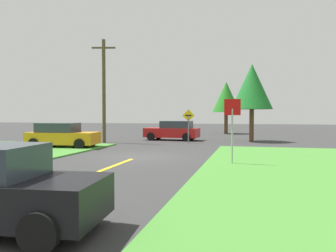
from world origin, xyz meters
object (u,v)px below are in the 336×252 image
Objects in this scene: utility_pole_mid at (104,89)px; direction_sign at (188,122)px; car_approaching_junction at (173,131)px; oak_tree_left at (252,87)px; parked_car_near_building at (62,135)px; stop_sign at (232,119)px; pine_tree_center at (226,97)px.

utility_pole_mid is 3.09× the size of direction_sign.
oak_tree_left reaches higher than car_approaching_junction.
parked_car_near_building is at bearing -145.56° from oak_tree_left.
stop_sign is 13.92m from utility_pole_mid.
car_approaching_junction is at bearing 122.87° from direction_sign.
direction_sign is at bearing -146.17° from oak_tree_left.
utility_pole_mid reaches higher than oak_tree_left.
utility_pole_mid is 11.65m from oak_tree_left.
pine_tree_center reaches higher than stop_sign.
car_approaching_junction is 7.32m from oak_tree_left.
oak_tree_left is (11.99, 8.22, 3.55)m from parked_car_near_building.
utility_pole_mid reaches higher than direction_sign.
oak_tree_left is at bearing 29.55° from parked_car_near_building.
utility_pole_mid reaches higher than car_approaching_junction.
pine_tree_center reaches higher than parked_car_near_building.
parked_car_near_building is 21.09m from pine_tree_center.
stop_sign is 23.83m from pine_tree_center.
oak_tree_left is at bearing -94.12° from stop_sign.
utility_pole_mid is at bearing 43.01° from car_approaching_junction.
oak_tree_left reaches higher than stop_sign.
direction_sign reaches higher than car_approaching_junction.
car_approaching_junction is 0.59× the size of utility_pole_mid.
utility_pole_mid is (-4.58, -3.65, 3.27)m from car_approaching_junction.
car_approaching_junction is at bearing -177.80° from oak_tree_left.
utility_pole_mid is (1.01, 4.32, 3.27)m from parked_car_near_building.
stop_sign is at bearing 117.62° from car_approaching_junction.
parked_car_near_building is at bearing -24.59° from stop_sign.
pine_tree_center is at bearing 104.72° from oak_tree_left.
parked_car_near_building is (-11.14, 4.99, -1.16)m from stop_sign.
pine_tree_center reaches higher than direction_sign.
stop_sign reaches higher than direction_sign.
parked_car_near_building is at bearing -103.13° from utility_pole_mid.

